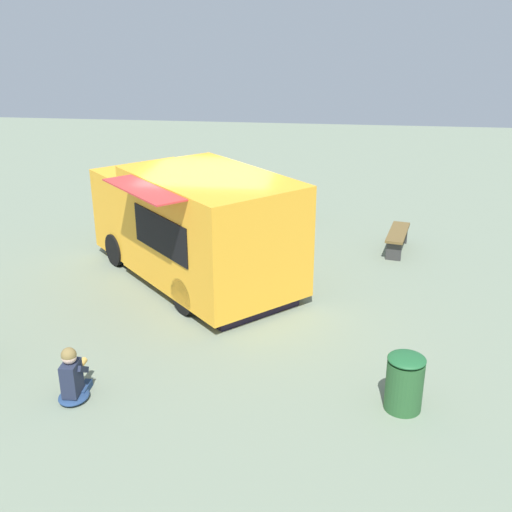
{
  "coord_description": "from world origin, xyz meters",
  "views": [
    {
      "loc": [
        -11.83,
        -2.38,
        5.3
      ],
      "look_at": [
        -0.94,
        -1.02,
        0.97
      ],
      "focal_mm": 43.54,
      "sensor_mm": 36.0,
      "label": 1
    }
  ],
  "objects_px": {
    "person_customer": "(73,378)",
    "trash_bin": "(405,382)",
    "food_truck": "(194,227)",
    "planter_flowering_far": "(295,206)",
    "plaza_bench": "(398,236)"
  },
  "relations": [
    {
      "from": "food_truck",
      "to": "plaza_bench",
      "type": "height_order",
      "value": "food_truck"
    },
    {
      "from": "planter_flowering_far",
      "to": "plaza_bench",
      "type": "relative_size",
      "value": 0.49
    },
    {
      "from": "food_truck",
      "to": "trash_bin",
      "type": "height_order",
      "value": "food_truck"
    },
    {
      "from": "person_customer",
      "to": "trash_bin",
      "type": "relative_size",
      "value": 0.99
    },
    {
      "from": "person_customer",
      "to": "trash_bin",
      "type": "distance_m",
      "value": 4.77
    },
    {
      "from": "planter_flowering_far",
      "to": "plaza_bench",
      "type": "distance_m",
      "value": 3.35
    },
    {
      "from": "planter_flowering_far",
      "to": "trash_bin",
      "type": "relative_size",
      "value": 0.89
    },
    {
      "from": "food_truck",
      "to": "planter_flowering_far",
      "type": "height_order",
      "value": "food_truck"
    },
    {
      "from": "person_customer",
      "to": "plaza_bench",
      "type": "height_order",
      "value": "person_customer"
    },
    {
      "from": "food_truck",
      "to": "trash_bin",
      "type": "relative_size",
      "value": 6.09
    },
    {
      "from": "trash_bin",
      "to": "person_customer",
      "type": "bearing_deg",
      "value": 94.08
    },
    {
      "from": "food_truck",
      "to": "person_customer",
      "type": "xyz_separation_m",
      "value": [
        -4.56,
        0.82,
        -0.81
      ]
    },
    {
      "from": "person_customer",
      "to": "trash_bin",
      "type": "xyz_separation_m",
      "value": [
        0.34,
        -4.76,
        0.09
      ]
    },
    {
      "from": "person_customer",
      "to": "planter_flowering_far",
      "type": "relative_size",
      "value": 1.12
    },
    {
      "from": "food_truck",
      "to": "planter_flowering_far",
      "type": "distance_m",
      "value": 4.74
    }
  ]
}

